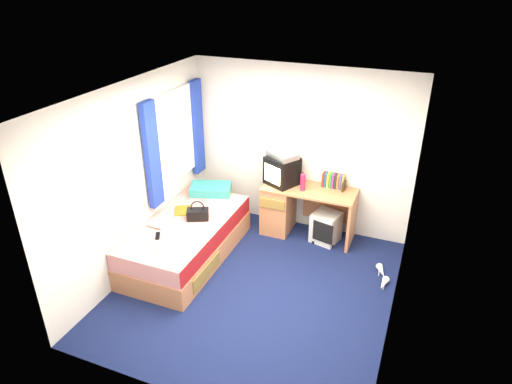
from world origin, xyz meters
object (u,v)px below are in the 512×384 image
at_px(pink_water_bottle, 303,183).
at_px(colour_swatch_fan, 154,247).
at_px(storage_cube, 326,227).
at_px(remote_control, 158,236).
at_px(white_heels, 382,277).
at_px(desk, 290,206).
at_px(crt_tv, 282,171).
at_px(aerosol_can, 302,180).
at_px(water_bottle, 156,225).
at_px(picture_frame, 344,186).
at_px(bed, 187,240).
at_px(magazine, 183,211).
at_px(pillow, 211,189).
at_px(vcr, 283,155).
at_px(towel, 195,234).
at_px(handbag, 198,214).

relative_size(pink_water_bottle, colour_swatch_fan, 1.03).
relative_size(storage_cube, remote_control, 2.75).
height_order(storage_cube, white_heels, storage_cube).
relative_size(desk, crt_tv, 2.47).
height_order(aerosol_can, colour_swatch_fan, aerosol_can).
relative_size(desk, water_bottle, 6.50).
xyz_separation_m(crt_tv, picture_frame, (0.87, 0.10, -0.13)).
height_order(aerosol_can, remote_control, aerosol_can).
height_order(bed, picture_frame, picture_frame).
bearing_deg(aerosol_can, white_heels, -29.03).
bearing_deg(colour_swatch_fan, magazine, 98.27).
height_order(water_bottle, white_heels, water_bottle).
relative_size(water_bottle, remote_control, 1.25).
xyz_separation_m(pillow, white_heels, (2.60, -0.41, -0.56)).
distance_m(storage_cube, remote_control, 2.36).
xyz_separation_m(vcr, picture_frame, (0.87, 0.10, -0.37)).
relative_size(towel, remote_control, 1.99).
relative_size(aerosol_can, magazine, 0.67).
relative_size(bed, magazine, 7.14).
height_order(bed, pink_water_bottle, pink_water_bottle).
bearing_deg(remote_control, colour_swatch_fan, -98.16).
bearing_deg(storage_cube, bed, -132.08).
relative_size(bed, storage_cube, 4.54).
bearing_deg(storage_cube, pink_water_bottle, -162.04).
distance_m(aerosol_can, handbag, 1.54).
bearing_deg(desk, towel, -118.09).
height_order(picture_frame, magazine, picture_frame).
bearing_deg(aerosol_can, storage_cube, -13.51).
bearing_deg(storage_cube, crt_tv, -171.34).
height_order(crt_tv, aerosol_can, crt_tv).
bearing_deg(crt_tv, aerosol_can, 32.55).
bearing_deg(pillow, vcr, 15.83).
height_order(magazine, white_heels, magazine).
bearing_deg(towel, colour_swatch_fan, -131.95).
relative_size(picture_frame, white_heels, 0.29).
xyz_separation_m(bed, vcr, (0.92, 1.16, 0.92)).
distance_m(crt_tv, towel, 1.61).
distance_m(bed, picture_frame, 2.26).
bearing_deg(picture_frame, crt_tv, -164.08).
relative_size(remote_control, white_heels, 0.33).
relative_size(pink_water_bottle, magazine, 0.81).
bearing_deg(desk, pink_water_bottle, -24.93).
distance_m(vcr, magazine, 1.57).
bearing_deg(handbag, pillow, 79.48).
relative_size(picture_frame, water_bottle, 0.70).
xyz_separation_m(bed, crt_tv, (0.92, 1.16, 0.68)).
height_order(handbag, magazine, handbag).
bearing_deg(bed, towel, -43.16).
bearing_deg(storage_cube, towel, -120.03).
height_order(pink_water_bottle, handbag, pink_water_bottle).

